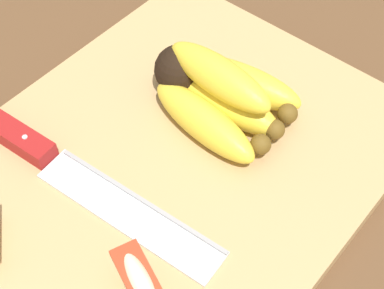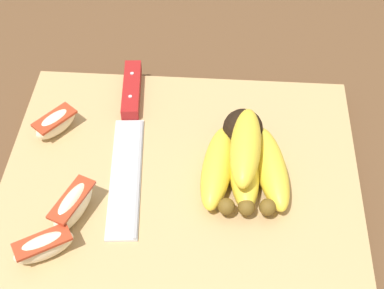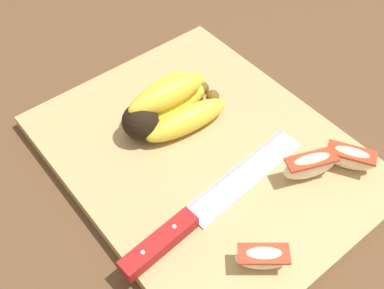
# 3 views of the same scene
# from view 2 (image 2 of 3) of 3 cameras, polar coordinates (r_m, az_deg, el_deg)

# --- Properties ---
(ground_plane) EXTENTS (6.00, 6.00, 0.00)m
(ground_plane) POSITION_cam_2_polar(r_m,az_deg,el_deg) (0.70, -1.13, -4.47)
(ground_plane) COLOR brown
(cutting_board) EXTENTS (0.42, 0.33, 0.02)m
(cutting_board) POSITION_cam_2_polar(r_m,az_deg,el_deg) (0.70, -1.06, -3.18)
(cutting_board) COLOR tan
(cutting_board) RESTS_ON ground_plane
(banana_bunch) EXTENTS (0.11, 0.14, 0.07)m
(banana_bunch) POSITION_cam_2_polar(r_m,az_deg,el_deg) (0.67, 5.17, -1.36)
(banana_bunch) COLOR black
(banana_bunch) RESTS_ON cutting_board
(chefs_knife) EXTENTS (0.05, 0.28, 0.02)m
(chefs_knife) POSITION_cam_2_polar(r_m,az_deg,el_deg) (0.75, -6.11, 2.69)
(chefs_knife) COLOR silver
(chefs_knife) RESTS_ON cutting_board
(apple_wedge_near) EXTENTS (0.05, 0.07, 0.04)m
(apple_wedge_near) POSITION_cam_2_polar(r_m,az_deg,el_deg) (0.65, -11.62, -5.95)
(apple_wedge_near) COLOR #F4E5C1
(apple_wedge_near) RESTS_ON cutting_board
(apple_wedge_middle) EXTENTS (0.05, 0.06, 0.03)m
(apple_wedge_middle) POSITION_cam_2_polar(r_m,az_deg,el_deg) (0.74, -13.29, 2.05)
(apple_wedge_middle) COLOR #F4E5C1
(apple_wedge_middle) RESTS_ON cutting_board
(apple_wedge_far) EXTENTS (0.07, 0.05, 0.03)m
(apple_wedge_far) POSITION_cam_2_polar(r_m,az_deg,el_deg) (0.63, -14.40, -9.73)
(apple_wedge_far) COLOR #F4E5C1
(apple_wedge_far) RESTS_ON cutting_board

